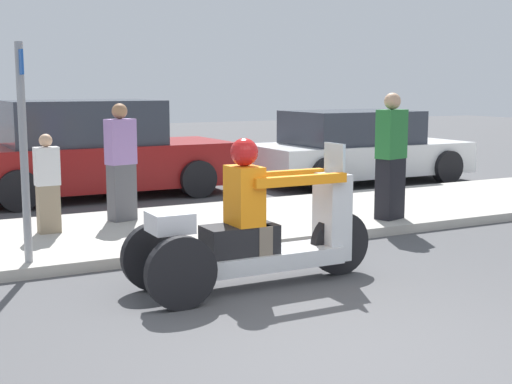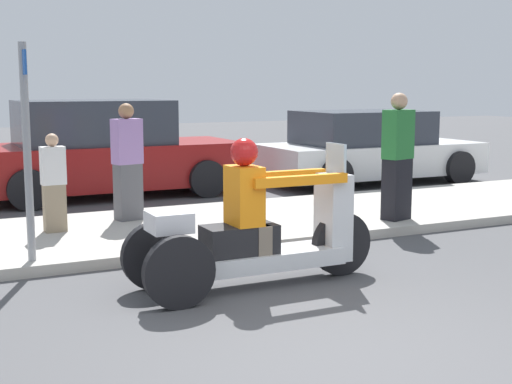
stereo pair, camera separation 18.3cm
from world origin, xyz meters
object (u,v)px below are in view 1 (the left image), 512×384
at_px(motorcycle_trike, 256,234).
at_px(parked_car_lot_center, 93,152).
at_px(spectator_by_tree, 48,185).
at_px(spectator_near_curb, 121,165).
at_px(parked_car_lot_far, 357,148).
at_px(spectator_with_child, 391,159).
at_px(street_sign, 23,144).

height_order(motorcycle_trike, parked_car_lot_center, parked_car_lot_center).
bearing_deg(spectator_by_tree, spectator_near_curb, 19.42).
height_order(motorcycle_trike, parked_car_lot_far, motorcycle_trike).
bearing_deg(motorcycle_trike, spectator_near_curb, 95.45).
height_order(parked_car_lot_center, parked_car_lot_far, parked_car_lot_center).
bearing_deg(spectator_near_curb, parked_car_lot_far, 23.34).
distance_m(spectator_with_child, parked_car_lot_far, 4.53).
distance_m(spectator_near_curb, street_sign, 2.36).
bearing_deg(spectator_near_curb, street_sign, -130.92).
xyz_separation_m(spectator_with_child, parked_car_lot_center, (-2.81, 4.50, -0.16)).
bearing_deg(spectator_with_child, street_sign, -177.52).
height_order(spectator_near_curb, spectator_by_tree, spectator_near_curb).
relative_size(motorcycle_trike, parked_car_lot_center, 0.55).
distance_m(spectator_near_curb, spectator_by_tree, 1.10).
height_order(motorcycle_trike, spectator_with_child, spectator_with_child).
bearing_deg(parked_car_lot_far, spectator_with_child, -120.03).
height_order(spectator_by_tree, parked_car_lot_center, parked_car_lot_center).
height_order(motorcycle_trike, spectator_by_tree, motorcycle_trike).
relative_size(spectator_by_tree, parked_car_lot_far, 0.28).
bearing_deg(street_sign, parked_car_lot_center, 67.76).
xyz_separation_m(spectator_near_curb, parked_car_lot_far, (5.48, 2.36, -0.20)).
bearing_deg(parked_car_lot_far, street_sign, -149.54).
distance_m(spectator_by_tree, parked_car_lot_center, 3.62).
bearing_deg(parked_car_lot_far, motorcycle_trike, -132.75).
xyz_separation_m(motorcycle_trike, parked_car_lot_far, (5.17, 5.59, 0.16)).
distance_m(spectator_near_curb, spectator_with_child, 3.57).
relative_size(spectator_with_child, parked_car_lot_far, 0.39).
bearing_deg(spectator_with_child, motorcycle_trike, -149.97).
relative_size(spectator_near_curb, parked_car_lot_center, 0.34).
bearing_deg(spectator_with_child, spectator_near_curb, 154.32).
distance_m(motorcycle_trike, parked_car_lot_center, 6.19).
xyz_separation_m(motorcycle_trike, spectator_near_curb, (-0.31, 3.23, 0.36)).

